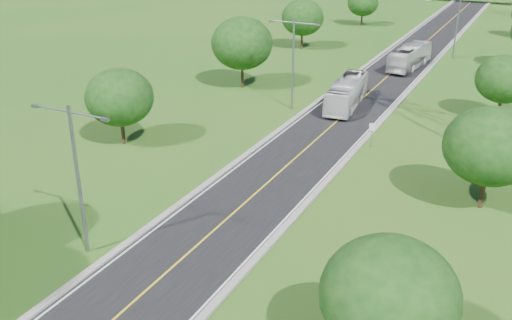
{
  "coord_description": "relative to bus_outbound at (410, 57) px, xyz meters",
  "views": [
    {
      "loc": [
        18.19,
        -11.26,
        20.34
      ],
      "look_at": [
        0.12,
        24.16,
        3.0
      ],
      "focal_mm": 40.0,
      "sensor_mm": 36.0,
      "label": 1
    }
  ],
  "objects": [
    {
      "name": "tree_le",
      "position": [
        -16.0,
        28.94,
        2.66
      ],
      "size": [
        5.88,
        5.88,
        6.84
      ],
      "color": "black",
      "rests_on": "ground"
    },
    {
      "name": "bus_inbound",
      "position": [
        -2.3,
        -20.56,
        -0.03
      ],
      "size": [
        3.87,
        11.55,
        3.16
      ],
      "primitive_type": "imported",
      "rotation": [
        0.0,
        0.0,
        0.11
      ],
      "color": "white",
      "rests_on": "road"
    },
    {
      "name": "curb_right",
      "position": [
        2.75,
        -3.06,
        -1.56
      ],
      "size": [
        0.5,
        150.0,
        0.22
      ],
      "primitive_type": "cube",
      "color": "gray",
      "rests_on": "ground"
    },
    {
      "name": "streetlight_near_left",
      "position": [
        -7.5,
        -57.06,
        4.27
      ],
      "size": [
        5.9,
        0.25,
        10.0
      ],
      "color": "slate",
      "rests_on": "ground"
    },
    {
      "name": "streetlight_mid_left",
      "position": [
        -7.5,
        -24.06,
        4.27
      ],
      "size": [
        5.9,
        0.25,
        10.0
      ],
      "color": "slate",
      "rests_on": "ground"
    },
    {
      "name": "bus_outbound",
      "position": [
        0.0,
        0.0,
        0.0
      ],
      "size": [
        3.78,
        11.77,
        3.22
      ],
      "primitive_type": "imported",
      "rotation": [
        0.0,
        0.0,
        3.05
      ],
      "color": "silver",
      "rests_on": "road"
    },
    {
      "name": "tree_ld",
      "position": [
        -18.5,
        4.94,
        3.28
      ],
      "size": [
        6.72,
        6.72,
        7.82
      ],
      "color": "black",
      "rests_on": "ground"
    },
    {
      "name": "ground",
      "position": [
        -1.5,
        -9.06,
        -1.67
      ],
      "size": [
        260.0,
        260.0,
        0.0
      ],
      "primitive_type": "plane",
      "color": "#215A19",
      "rests_on": "ground"
    },
    {
      "name": "tree_lb",
      "position": [
        -17.5,
        -41.06,
        2.97
      ],
      "size": [
        6.3,
        6.3,
        7.33
      ],
      "color": "black",
      "rests_on": "ground"
    },
    {
      "name": "tree_lc",
      "position": [
        -16.5,
        -19.06,
        3.9
      ],
      "size": [
        7.56,
        7.56,
        8.79
      ],
      "color": "black",
      "rests_on": "ground"
    },
    {
      "name": "tree_rc",
      "position": [
        13.5,
        -17.06,
        2.66
      ],
      "size": [
        5.88,
        5.88,
        6.84
      ],
      "color": "black",
      "rests_on": "ground"
    },
    {
      "name": "streetlight_far_right",
      "position": [
        4.5,
        8.94,
        4.27
      ],
      "size": [
        5.9,
        0.25,
        10.0
      ],
      "color": "slate",
      "rests_on": "ground"
    },
    {
      "name": "road",
      "position": [
        -1.5,
        -3.06,
        -1.64
      ],
      "size": [
        8.0,
        150.0,
        0.06
      ],
      "primitive_type": "cube",
      "color": "black",
      "rests_on": "ground"
    },
    {
      "name": "curb_left",
      "position": [
        -5.75,
        -3.06,
        -1.56
      ],
      "size": [
        0.5,
        150.0,
        0.22
      ],
      "primitive_type": "cube",
      "color": "gray",
      "rests_on": "ground"
    },
    {
      "name": "tree_rb",
      "position": [
        14.5,
        -39.06,
        3.28
      ],
      "size": [
        6.72,
        6.72,
        7.82
      ],
      "color": "black",
      "rests_on": "ground"
    },
    {
      "name": "speed_limit_sign",
      "position": [
        3.7,
        -31.08,
        -0.07
      ],
      "size": [
        0.55,
        0.09,
        2.4
      ],
      "color": "slate",
      "rests_on": "ground"
    },
    {
      "name": "tree_ra",
      "position": [
        12.5,
        -59.06,
        2.97
      ],
      "size": [
        6.3,
        6.3,
        7.33
      ],
      "color": "black",
      "rests_on": "ground"
    }
  ]
}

